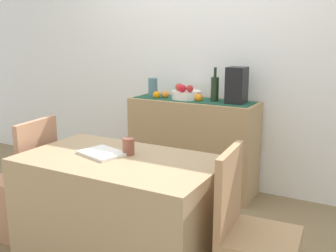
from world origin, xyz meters
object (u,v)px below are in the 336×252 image
at_px(coffee_maker, 237,86).
at_px(ceramic_vase, 153,87).
at_px(fruit_bowl, 186,95).
at_px(dining_table, 121,213).
at_px(open_book, 102,153).
at_px(sideboard_console, 193,145).
at_px(coffee_cup, 128,146).
at_px(chair_near_window, 24,201).
at_px(wine_bottle, 215,89).

relative_size(coffee_maker, ceramic_vase, 1.77).
relative_size(fruit_bowl, ceramic_vase, 1.50).
bearing_deg(dining_table, open_book, 176.54).
bearing_deg(sideboard_console, coffee_cup, -83.07).
height_order(sideboard_console, ceramic_vase, ceramic_vase).
xyz_separation_m(fruit_bowl, chair_near_window, (-0.66, -1.41, -0.67)).
bearing_deg(dining_table, sideboard_console, 96.02).
relative_size(dining_table, open_book, 4.46).
xyz_separation_m(ceramic_vase, coffee_cup, (0.60, -1.33, -0.19)).
bearing_deg(chair_near_window, ceramic_vase, 78.06).
xyz_separation_m(sideboard_console, ceramic_vase, (-0.44, 0.00, 0.54)).
relative_size(ceramic_vase, chair_near_window, 0.20).
height_order(open_book, chair_near_window, chair_near_window).
relative_size(wine_bottle, chair_near_window, 0.35).
bearing_deg(fruit_bowl, chair_near_window, -115.19).
xyz_separation_m(coffee_maker, dining_table, (-0.27, -1.41, -0.68)).
bearing_deg(open_book, coffee_maker, 89.94).
height_order(sideboard_console, open_book, sideboard_console).
distance_m(sideboard_console, ceramic_vase, 0.69).
bearing_deg(fruit_bowl, ceramic_vase, 180.00).
bearing_deg(ceramic_vase, coffee_cup, -65.57).
xyz_separation_m(wine_bottle, ceramic_vase, (-0.65, 0.00, -0.03)).
relative_size(ceramic_vase, coffee_cup, 1.71).
bearing_deg(ceramic_vase, chair_near_window, -101.94).
bearing_deg(wine_bottle, open_book, -98.10).
height_order(fruit_bowl, coffee_cup, fruit_bowl).
xyz_separation_m(open_book, coffee_cup, (0.15, 0.08, 0.04)).
bearing_deg(chair_near_window, coffee_maker, 50.66).
bearing_deg(coffee_cup, chair_near_window, -174.45).
relative_size(fruit_bowl, dining_table, 0.22).
distance_m(coffee_maker, coffee_cup, 1.37).
height_order(sideboard_console, coffee_cup, sideboard_console).
relative_size(fruit_bowl, wine_bottle, 0.87).
height_order(sideboard_console, coffee_maker, coffee_maker).
bearing_deg(dining_table, coffee_maker, 79.21).
distance_m(sideboard_console, coffee_maker, 0.74).
xyz_separation_m(wine_bottle, coffee_maker, (0.21, 0.00, 0.04)).
height_order(dining_table, open_book, open_book).
bearing_deg(open_book, coffee_cup, 44.61).
xyz_separation_m(coffee_maker, chair_near_window, (-1.16, -1.41, -0.78)).
bearing_deg(coffee_cup, dining_table, -97.69).
distance_m(wine_bottle, chair_near_window, 1.86).
bearing_deg(wine_bottle, ceramic_vase, 180.00).
bearing_deg(ceramic_vase, fruit_bowl, 0.00).
relative_size(sideboard_console, coffee_maker, 3.76).
xyz_separation_m(sideboard_console, wine_bottle, (0.21, 0.00, 0.56)).
height_order(wine_bottle, chair_near_window, wine_bottle).
bearing_deg(dining_table, wine_bottle, 87.42).
height_order(sideboard_console, dining_table, sideboard_console).
bearing_deg(open_book, ceramic_vase, 123.92).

